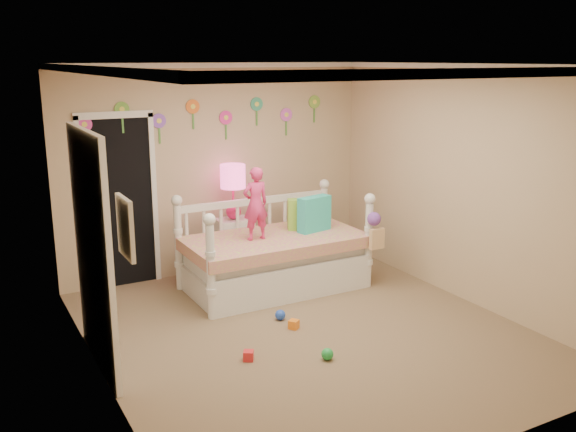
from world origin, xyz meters
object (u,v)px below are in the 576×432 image
child (256,204)px  nightstand (234,246)px  daybed (274,241)px  table_lamp (233,183)px

child → nightstand: 1.03m
child → nightstand: size_ratio=1.19×
daybed → nightstand: 0.78m
nightstand → table_lamp: (-0.00, 0.00, 0.81)m
child → daybed: bearing=-172.7°
daybed → nightstand: size_ratio=3.00×
child → table_lamp: 0.76m
table_lamp → child: bearing=-94.3°
child → table_lamp: size_ratio=1.22×
child → nightstand: bearing=-93.8°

